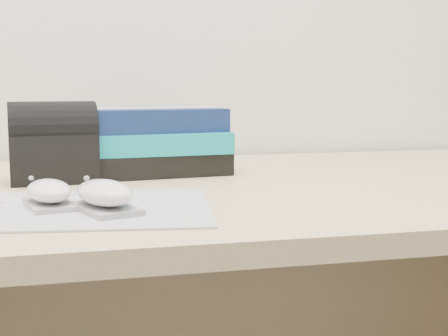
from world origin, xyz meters
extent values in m
cube|color=tan|center=(0.00, 1.58, 0.71)|extent=(1.60, 0.80, 0.03)
cube|color=tan|center=(0.00, 1.96, 0.35)|extent=(1.52, 0.03, 0.35)
cube|color=gray|center=(-0.26, 1.40, 0.73)|extent=(0.37, 0.31, 0.00)
cube|color=#A2A1A4|center=(-0.30, 1.41, 0.74)|extent=(0.08, 0.11, 0.01)
ellipsoid|color=white|center=(-0.30, 1.41, 0.75)|extent=(0.08, 0.11, 0.03)
ellipsoid|color=gray|center=(-0.32, 1.41, 0.77)|extent=(0.01, 0.01, 0.01)
cube|color=#9B9B9E|center=(-0.23, 1.37, 0.74)|extent=(0.09, 0.12, 0.01)
ellipsoid|color=white|center=(-0.23, 1.37, 0.76)|extent=(0.10, 0.12, 0.03)
ellipsoid|color=gray|center=(-0.25, 1.37, 0.78)|extent=(0.01, 0.01, 0.01)
cube|color=black|center=(-0.12, 1.73, 0.75)|extent=(0.27, 0.22, 0.04)
cube|color=#0F99A8|center=(-0.11, 1.73, 0.79)|extent=(0.26, 0.21, 0.04)
cube|color=navy|center=(-0.12, 1.74, 0.83)|extent=(0.26, 0.22, 0.04)
cube|color=white|center=(-0.12, 1.71, 0.85)|extent=(0.24, 0.08, 0.00)
cube|color=black|center=(-0.30, 1.65, 0.77)|extent=(0.15, 0.11, 0.08)
cylinder|color=black|center=(-0.30, 1.65, 0.82)|extent=(0.15, 0.11, 0.10)
camera|label=1|loc=(-0.26, 0.57, 0.89)|focal=50.00mm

